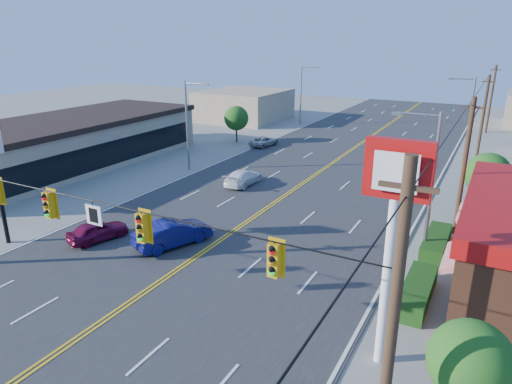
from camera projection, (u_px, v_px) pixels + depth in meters
The scene contains 20 objects.
ground at pixel (88, 333), 18.84m from camera, with size 160.00×160.00×0.00m, color gray.
road at pixel (289, 194), 35.49m from camera, with size 20.00×120.00×0.06m, color #2D2D30.
signal_span at pixel (71, 223), 17.32m from camera, with size 24.32×0.34×9.00m.
kfc_pylon at pixel (394, 211), 15.28m from camera, with size 2.20×0.36×8.50m.
strip_mall at pixel (68, 141), 43.00m from camera, with size 10.40×26.40×4.40m.
streetlight_se at pixel (429, 177), 24.20m from camera, with size 2.55×0.25×8.00m.
streetlight_ne at pixel (468, 114), 44.20m from camera, with size 2.55×0.25×8.00m.
streetlight_sw at pixel (189, 121), 40.57m from camera, with size 2.55×0.25×8.00m.
streetlight_nw at pixel (302, 92), 62.24m from camera, with size 2.55×0.25×8.00m.
utility_pole_near at pixel (464, 169), 27.00m from camera, with size 0.28×0.28×8.40m, color #47301E.
utility_pole_mid at pixel (482, 122), 42.00m from camera, with size 0.28×0.28×8.40m, color #47301E.
utility_pole_far at pixel (491, 99), 57.00m from camera, with size 0.28×0.28×8.40m, color #47301E.
tree_kfc_rear at pixel (488, 175), 30.16m from camera, with size 2.94×2.94×4.41m.
tree_kfc_front at pixel (471, 362), 13.40m from camera, with size 2.52×2.52×3.78m.
tree_west at pixel (236, 118), 52.11m from camera, with size 2.80×2.80×4.20m.
bld_west_far at pixel (244, 105), 67.15m from camera, with size 11.00×12.00×4.20m, color tan.
car_magenta at pixel (98, 231), 27.16m from camera, with size 1.44×3.57×1.22m, color maroon.
car_blue at pixel (173, 234), 26.44m from camera, with size 1.60×4.59×1.51m, color #0F125D.
car_white at pixel (243, 178), 37.45m from camera, with size 1.73×4.26×1.24m, color white.
car_silver at pixel (264, 142), 50.83m from camera, with size 1.76×3.81×1.06m, color #B1B1B6.
Camera 1 is at (13.70, -10.75, 11.57)m, focal length 32.00 mm.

